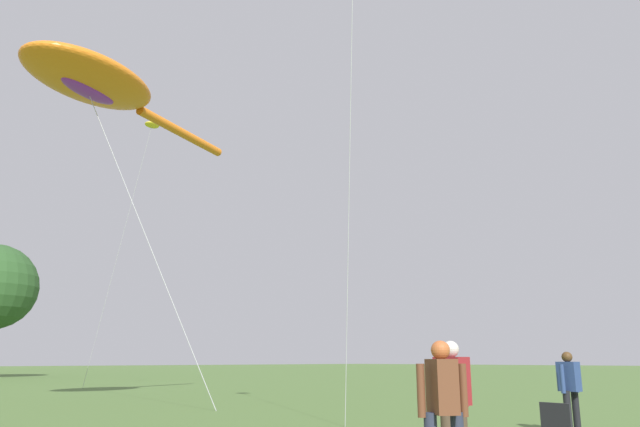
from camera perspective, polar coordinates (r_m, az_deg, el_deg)
big_show_kite at (r=23.43m, az=-20.55°, el=11.55°), size 10.57×7.39×11.65m
person_brown_coat at (r=7.51m, az=11.51°, el=-17.13°), size 0.53×0.50×1.70m
person_redhead_woman at (r=8.78m, az=12.42°, el=-16.42°), size 0.62×0.45×1.73m
person_dark_jacket at (r=14.13m, az=22.49°, el=-14.77°), size 0.59×0.44×1.64m
folding_chair at (r=10.06m, az=21.82°, el=-18.20°), size 0.51×0.51×0.86m
small_kite_box_yellow at (r=33.91m, az=-15.70°, el=7.56°), size 1.24×4.55×13.90m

